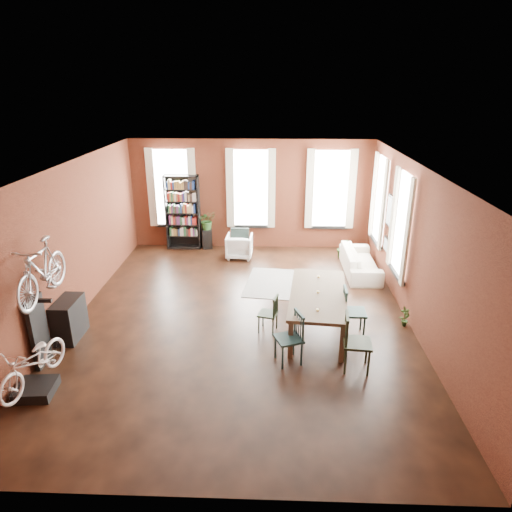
{
  "coord_description": "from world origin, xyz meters",
  "views": [
    {
      "loc": [
        0.63,
        -8.57,
        4.72
      ],
      "look_at": [
        0.29,
        0.6,
        1.18
      ],
      "focal_mm": 32.0,
      "sensor_mm": 36.0,
      "label": 1
    }
  ],
  "objects_px": {
    "dining_chair_c": "(357,343)",
    "white_armchair": "(239,245)",
    "bicycle_floor": "(29,343)",
    "bookshelf": "(183,212)",
    "cream_sofa": "(361,258)",
    "plant_stand": "(207,239)",
    "dining_table": "(317,311)",
    "dining_chair_a": "(289,338)",
    "dining_chair_b": "(268,314)",
    "dining_chair_d": "(354,312)",
    "console_table": "(69,319)",
    "bike_trainer": "(36,389)"
  },
  "relations": [
    {
      "from": "cream_sofa",
      "to": "bicycle_floor",
      "type": "bearing_deg",
      "value": 130.69
    },
    {
      "from": "dining_table",
      "to": "bike_trainer",
      "type": "relative_size",
      "value": 4.12
    },
    {
      "from": "dining_chair_b",
      "to": "dining_table",
      "type": "bearing_deg",
      "value": 111.16
    },
    {
      "from": "bookshelf",
      "to": "bike_trainer",
      "type": "distance_m",
      "value": 7.11
    },
    {
      "from": "dining_chair_c",
      "to": "white_armchair",
      "type": "height_order",
      "value": "dining_chair_c"
    },
    {
      "from": "dining_chair_a",
      "to": "dining_chair_b",
      "type": "bearing_deg",
      "value": 179.03
    },
    {
      "from": "bookshelf",
      "to": "bike_trainer",
      "type": "height_order",
      "value": "bookshelf"
    },
    {
      "from": "dining_chair_b",
      "to": "dining_chair_d",
      "type": "relative_size",
      "value": 0.79
    },
    {
      "from": "console_table",
      "to": "bicycle_floor",
      "type": "height_order",
      "value": "bicycle_floor"
    },
    {
      "from": "dining_chair_c",
      "to": "white_armchair",
      "type": "distance_m",
      "value": 5.84
    },
    {
      "from": "dining_chair_d",
      "to": "console_table",
      "type": "relative_size",
      "value": 1.23
    },
    {
      "from": "dining_chair_b",
      "to": "white_armchair",
      "type": "bearing_deg",
      "value": -152.77
    },
    {
      "from": "dining_chair_c",
      "to": "bicycle_floor",
      "type": "height_order",
      "value": "bicycle_floor"
    },
    {
      "from": "white_armchair",
      "to": "plant_stand",
      "type": "bearing_deg",
      "value": -33.65
    },
    {
      "from": "bookshelf",
      "to": "bicycle_floor",
      "type": "relative_size",
      "value": 1.44
    },
    {
      "from": "white_armchair",
      "to": "console_table",
      "type": "height_order",
      "value": "console_table"
    },
    {
      "from": "bicycle_floor",
      "to": "bookshelf",
      "type": "bearing_deg",
      "value": 92.21
    },
    {
      "from": "dining_chair_b",
      "to": "bike_trainer",
      "type": "xyz_separation_m",
      "value": [
        -3.7,
        -2.13,
        -0.3
      ]
    },
    {
      "from": "dining_chair_d",
      "to": "bike_trainer",
      "type": "height_order",
      "value": "dining_chair_d"
    },
    {
      "from": "dining_table",
      "to": "white_armchair",
      "type": "height_order",
      "value": "dining_table"
    },
    {
      "from": "dining_chair_b",
      "to": "white_armchair",
      "type": "xyz_separation_m",
      "value": [
        -0.86,
        4.08,
        -0.02
      ]
    },
    {
      "from": "dining_chair_a",
      "to": "bicycle_floor",
      "type": "bearing_deg",
      "value": -96.31
    },
    {
      "from": "dining_table",
      "to": "plant_stand",
      "type": "distance_m",
      "value": 5.52
    },
    {
      "from": "dining_chair_a",
      "to": "bookshelf",
      "type": "bearing_deg",
      "value": -173.81
    },
    {
      "from": "bike_trainer",
      "to": "console_table",
      "type": "xyz_separation_m",
      "value": [
        -0.15,
        1.74,
        0.32
      ]
    },
    {
      "from": "dining_chair_b",
      "to": "bicycle_floor",
      "type": "relative_size",
      "value": 0.51
    },
    {
      "from": "dining_chair_c",
      "to": "bicycle_floor",
      "type": "distance_m",
      "value": 5.31
    },
    {
      "from": "plant_stand",
      "to": "dining_chair_a",
      "type": "bearing_deg",
      "value": -69.02
    },
    {
      "from": "dining_table",
      "to": "bookshelf",
      "type": "xyz_separation_m",
      "value": [
        -3.56,
        4.71,
        0.69
      ]
    },
    {
      "from": "dining_chair_c",
      "to": "bicycle_floor",
      "type": "relative_size",
      "value": 0.68
    },
    {
      "from": "dining_chair_c",
      "to": "white_armchair",
      "type": "xyz_separation_m",
      "value": [
        -2.41,
        5.31,
        -0.15
      ]
    },
    {
      "from": "dining_table",
      "to": "cream_sofa",
      "type": "bearing_deg",
      "value": 71.04
    },
    {
      "from": "dining_chair_a",
      "to": "dining_table",
      "type": "bearing_deg",
      "value": 132.24
    },
    {
      "from": "dining_chair_c",
      "to": "bookshelf",
      "type": "height_order",
      "value": "bookshelf"
    },
    {
      "from": "dining_table",
      "to": "dining_chair_a",
      "type": "height_order",
      "value": "dining_chair_a"
    },
    {
      "from": "bookshelf",
      "to": "plant_stand",
      "type": "bearing_deg",
      "value": 0.0
    },
    {
      "from": "dining_table",
      "to": "bookshelf",
      "type": "distance_m",
      "value": 5.95
    },
    {
      "from": "dining_table",
      "to": "console_table",
      "type": "bearing_deg",
      "value": -168.4
    },
    {
      "from": "dining_chair_b",
      "to": "dining_chair_d",
      "type": "distance_m",
      "value": 1.69
    },
    {
      "from": "cream_sofa",
      "to": "plant_stand",
      "type": "relative_size",
      "value": 3.58
    },
    {
      "from": "bike_trainer",
      "to": "plant_stand",
      "type": "distance_m",
      "value": 7.18
    },
    {
      "from": "white_armchair",
      "to": "bicycle_floor",
      "type": "distance_m",
      "value": 6.8
    },
    {
      "from": "white_armchair",
      "to": "plant_stand",
      "type": "relative_size",
      "value": 1.26
    },
    {
      "from": "dining_chair_b",
      "to": "bicycle_floor",
      "type": "xyz_separation_m",
      "value": [
        -3.68,
        -2.09,
        0.54
      ]
    },
    {
      "from": "dining_chair_c",
      "to": "plant_stand",
      "type": "distance_m",
      "value": 6.96
    },
    {
      "from": "dining_chair_c",
      "to": "cream_sofa",
      "type": "distance_m",
      "value": 4.43
    },
    {
      "from": "dining_chair_b",
      "to": "cream_sofa",
      "type": "xyz_separation_m",
      "value": [
        2.38,
        3.12,
        0.02
      ]
    },
    {
      "from": "cream_sofa",
      "to": "bike_trainer",
      "type": "bearing_deg",
      "value": 130.79
    },
    {
      "from": "dining_chair_a",
      "to": "dining_chair_d",
      "type": "height_order",
      "value": "dining_chair_d"
    },
    {
      "from": "white_armchair",
      "to": "console_table",
      "type": "distance_m",
      "value": 5.37
    }
  ]
}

